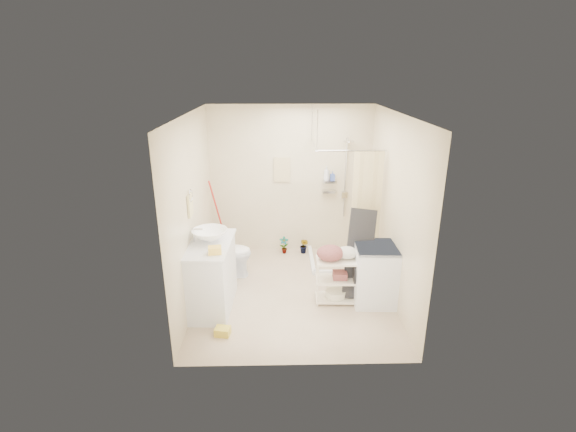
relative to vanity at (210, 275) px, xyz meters
name	(u,v)px	position (x,y,z in m)	size (l,w,h in m)	color
floor	(294,293)	(1.16, 0.34, -0.48)	(3.20, 3.20, 0.00)	#C5B194
ceiling	(294,114)	(1.16, 0.34, 2.12)	(2.80, 3.20, 0.04)	silver
wall_back	(291,181)	(1.16, 1.94, 0.82)	(2.80, 0.04, 2.60)	beige
wall_front	(300,260)	(1.16, -1.26, 0.82)	(2.80, 0.04, 2.60)	beige
wall_left	(193,211)	(-0.24, 0.34, 0.82)	(0.04, 3.20, 2.60)	beige
wall_right	(394,209)	(2.56, 0.34, 0.82)	(0.04, 3.20, 2.60)	beige
vanity	(210,275)	(0.00, 0.00, 0.00)	(0.61, 1.09, 0.96)	silver
sink	(210,235)	(0.02, 0.08, 0.56)	(0.48, 0.48, 0.16)	white
counter_basket	(215,250)	(0.14, -0.33, 0.53)	(0.16, 0.13, 0.09)	yellow
floor_basket	(223,330)	(0.24, -0.68, -0.41)	(0.27, 0.21, 0.14)	yellow
toilet	(227,253)	(0.12, 0.93, -0.09)	(0.43, 0.76, 0.78)	white
mop	(217,218)	(-0.14, 1.76, 0.21)	(0.13, 0.13, 1.38)	red
potted_plant_a	(284,245)	(1.04, 1.75, -0.32)	(0.16, 0.11, 0.31)	brown
potted_plant_b	(304,246)	(1.40, 1.74, -0.34)	(0.16, 0.13, 0.29)	brown
hanging_towel	(282,170)	(1.01, 1.92, 1.02)	(0.28, 0.03, 0.42)	beige
towel_ring	(190,204)	(-0.22, 0.14, 0.99)	(0.04, 0.22, 0.34)	beige
tp_holder	(199,248)	(-0.20, 0.39, 0.24)	(0.08, 0.12, 0.14)	white
shower	(343,204)	(2.01, 1.39, 0.57)	(1.10, 1.10, 2.10)	white
shampoo_bottle_a	(326,173)	(1.77, 1.87, 0.96)	(0.09, 0.10, 0.25)	silver
shampoo_bottle_b	(333,176)	(1.88, 1.86, 0.92)	(0.07, 0.07, 0.16)	#384E9D
washing_machine	(375,274)	(2.30, 0.09, -0.05)	(0.58, 0.60, 0.85)	silver
laundry_rack	(336,276)	(1.75, 0.10, -0.09)	(0.57, 0.33, 0.78)	#EDE0C7
ironing_board	(359,254)	(2.09, 0.25, 0.19)	(0.38, 0.11, 1.34)	black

